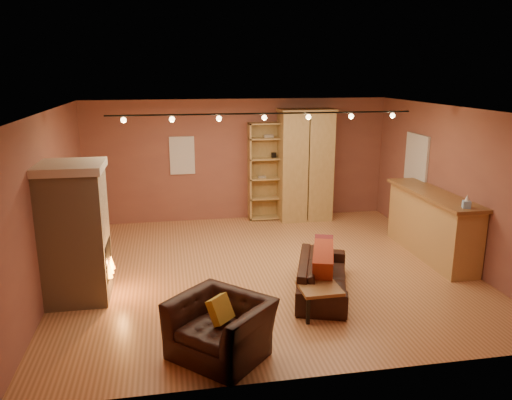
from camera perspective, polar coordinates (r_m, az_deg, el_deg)
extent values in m
plane|color=#9E6138|center=(8.93, 1.15, -7.92)|extent=(7.00, 7.00, 0.00)
plane|color=brown|center=(8.28, 1.24, 10.30)|extent=(7.00, 7.00, 0.00)
cube|color=brown|center=(11.63, -1.99, 4.58)|extent=(7.00, 0.02, 2.80)
cube|color=brown|center=(8.54, -22.50, -0.22)|extent=(0.02, 6.50, 2.80)
cube|color=brown|center=(9.79, 21.71, 1.65)|extent=(0.02, 6.50, 2.80)
cube|color=tan|center=(7.99, -19.93, -3.93)|extent=(0.90, 0.90, 2.00)
cube|color=beige|center=(7.74, -20.60, 3.54)|extent=(0.98, 0.98, 0.12)
cube|color=black|center=(8.06, -16.79, -6.53)|extent=(0.10, 0.65, 0.55)
cone|color=orange|center=(8.10, -16.31, -7.31)|extent=(0.10, 0.10, 0.22)
cube|color=silver|center=(11.48, -8.44, 5.05)|extent=(0.56, 0.04, 0.86)
cube|color=tan|center=(11.77, 1.27, 3.41)|extent=(0.93, 0.04, 2.28)
cube|color=tan|center=(11.54, -0.74, 3.18)|extent=(0.04, 0.36, 2.28)
cube|color=tan|center=(11.72, 3.56, 3.33)|extent=(0.04, 0.36, 2.28)
cube|color=gray|center=(11.61, 0.67, 2.63)|extent=(0.18, 0.12, 0.05)
cube|color=black|center=(11.58, 2.04, 5.14)|extent=(0.10, 0.10, 0.12)
cube|color=tan|center=(11.88, 1.39, -1.94)|extent=(0.93, 0.36, 0.04)
cube|color=tan|center=(11.76, 1.41, 0.29)|extent=(0.93, 0.36, 0.03)
cube|color=tan|center=(11.65, 1.42, 2.51)|extent=(0.93, 0.36, 0.03)
cube|color=tan|center=(11.56, 1.44, 4.77)|extent=(0.93, 0.36, 0.04)
cube|color=tan|center=(11.49, 1.45, 7.06)|extent=(0.93, 0.36, 0.04)
cube|color=tan|center=(11.45, 1.46, 8.75)|extent=(0.93, 0.36, 0.04)
cube|color=tan|center=(11.65, 5.62, 3.84)|extent=(1.21, 0.66, 2.52)
cube|color=brown|center=(11.35, 6.06, 3.54)|extent=(0.02, 0.01, 2.42)
cube|color=tan|center=(11.48, 5.78, 10.18)|extent=(1.27, 0.72, 0.06)
cube|color=tan|center=(9.95, 19.42, -2.81)|extent=(0.56, 2.46, 1.17)
cube|color=brown|center=(9.79, 19.72, 0.65)|extent=(0.68, 2.58, 0.06)
cube|color=#81A7CF|center=(8.85, 22.92, -0.44)|extent=(0.17, 0.17, 0.13)
cone|color=white|center=(8.82, 22.99, 0.28)|extent=(0.08, 0.08, 0.10)
cube|color=silver|center=(10.92, 17.88, 4.56)|extent=(0.05, 0.90, 1.00)
imported|color=black|center=(8.00, 7.64, -7.95)|extent=(1.13, 1.98, 0.74)
cube|color=#A13720|center=(7.40, 7.63, -7.92)|extent=(0.36, 0.31, 0.36)
cube|color=#A13720|center=(7.60, 7.66, -7.29)|extent=(0.36, 0.31, 0.36)
cube|color=#A13720|center=(7.81, 7.68, -6.69)|extent=(0.36, 0.31, 0.36)
cube|color=#A13720|center=(8.02, 7.71, -6.13)|extent=(0.36, 0.31, 0.36)
cube|color=#A13720|center=(8.22, 7.73, -5.59)|extent=(0.36, 0.31, 0.36)
cube|color=maroon|center=(8.43, 7.76, -5.08)|extent=(0.36, 0.31, 0.36)
imported|color=black|center=(6.26, -4.08, -13.37)|extent=(1.31, 1.30, 0.98)
cube|color=gold|center=(6.20, -4.10, -12.37)|extent=(0.38, 0.38, 0.34)
cube|color=brown|center=(7.28, 7.26, -9.97)|extent=(0.58, 0.58, 0.05)
cube|color=black|center=(7.10, 5.92, -12.52)|extent=(0.05, 0.05, 0.38)
cube|color=black|center=(7.24, 9.61, -12.11)|extent=(0.05, 0.05, 0.38)
cube|color=black|center=(7.51, 4.90, -10.92)|extent=(0.05, 0.05, 0.38)
cube|color=black|center=(7.64, 8.40, -10.57)|extent=(0.05, 0.05, 0.38)
cylinder|color=black|center=(8.48, 0.97, 9.86)|extent=(5.20, 0.03, 0.03)
sphere|color=#FFD88C|center=(8.35, -14.90, 8.82)|extent=(0.09, 0.09, 0.09)
sphere|color=#FFD88C|center=(8.32, -9.58, 9.09)|extent=(0.09, 0.09, 0.09)
sphere|color=#FFD88C|center=(8.37, -4.26, 9.28)|extent=(0.09, 0.09, 0.09)
sphere|color=#FFD88C|center=(8.48, 0.97, 9.39)|extent=(0.09, 0.09, 0.09)
sphere|color=#FFD88C|center=(8.66, 6.01, 9.42)|extent=(0.09, 0.09, 0.09)
sphere|color=#FFD88C|center=(8.91, 10.82, 9.38)|extent=(0.09, 0.09, 0.09)
sphere|color=#FFD88C|center=(9.21, 15.34, 9.29)|extent=(0.09, 0.09, 0.09)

